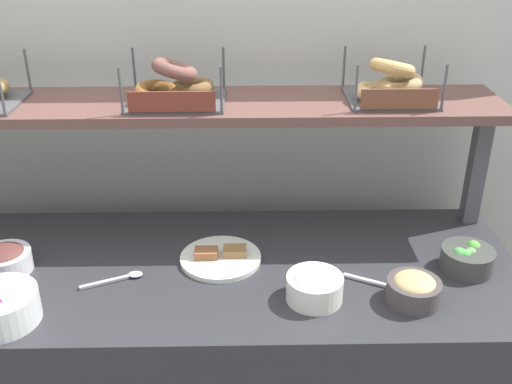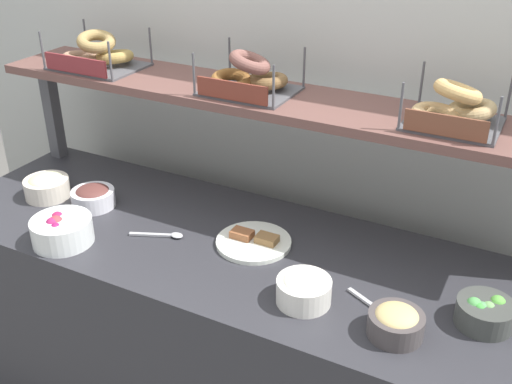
{
  "view_description": "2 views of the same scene",
  "coord_description": "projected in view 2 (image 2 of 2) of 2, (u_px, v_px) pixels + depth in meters",
  "views": [
    {
      "loc": [
        0.19,
        -1.5,
        1.85
      ],
      "look_at": [
        0.22,
        0.05,
        1.07
      ],
      "focal_mm": 41.85,
      "sensor_mm": 36.0,
      "label": 1
    },
    {
      "loc": [
        0.89,
        -1.44,
        1.93
      ],
      "look_at": [
        0.11,
        0.06,
        1.03
      ],
      "focal_mm": 42.68,
      "sensor_mm": 36.0,
      "label": 2
    }
  ],
  "objects": [
    {
      "name": "bowl_chocolate_spread",
      "position": [
        93.0,
        196.0,
        2.19
      ],
      "size": [
        0.16,
        0.16,
        0.08
      ],
      "color": "silver",
      "rests_on": "deli_counter"
    },
    {
      "name": "serving_spoon_near_plate",
      "position": [
        165.0,
        235.0,
        2.02
      ],
      "size": [
        0.17,
        0.08,
        0.01
      ],
      "color": "#B7B7BC",
      "rests_on": "deli_counter"
    },
    {
      "name": "bowl_hummus",
      "position": [
        396.0,
        322.0,
        1.58
      ],
      "size": [
        0.15,
        0.15,
        0.08
      ],
      "color": "#494343",
      "rests_on": "deli_counter"
    },
    {
      "name": "bowl_cream_cheese",
      "position": [
        304.0,
        289.0,
        1.7
      ],
      "size": [
        0.16,
        0.16,
        0.09
      ],
      "color": "white",
      "rests_on": "deli_counter"
    },
    {
      "name": "serving_plate_white",
      "position": [
        254.0,
        241.0,
        1.98
      ],
      "size": [
        0.25,
        0.25,
        0.04
      ],
      "color": "white",
      "rests_on": "deli_counter"
    },
    {
      "name": "bagel_basket_sesame",
      "position": [
        454.0,
        109.0,
        1.73
      ],
      "size": [
        0.27,
        0.24,
        0.14
      ],
      "color": "#4C4C51",
      "rests_on": "upper_shelf"
    },
    {
      "name": "back_wall",
      "position": [
        291.0,
        91.0,
        2.27
      ],
      "size": [
        3.22,
        0.06,
        2.4
      ],
      "primitive_type": "cube",
      "color": "#B9BBB4",
      "rests_on": "ground_plane"
    },
    {
      "name": "bagel_basket_cinnamon_raisin",
      "position": [
        249.0,
        78.0,
        1.99
      ],
      "size": [
        0.3,
        0.26,
        0.14
      ],
      "color": "#4C4C51",
      "rests_on": "upper_shelf"
    },
    {
      "name": "upper_shelf",
      "position": [
        256.0,
        96.0,
        2.02
      ],
      "size": [
        1.98,
        0.32,
        0.03
      ],
      "primitive_type": "cube",
      "color": "brown",
      "rests_on": "shelf_riser_left"
    },
    {
      "name": "shelf_riser_left",
      "position": [
        52.0,
        111.0,
        2.51
      ],
      "size": [
        0.05,
        0.05,
        0.4
      ],
      "primitive_type": "cube",
      "color": "#4C4C51",
      "rests_on": "deli_counter"
    },
    {
      "name": "bagel_basket_everything",
      "position": [
        97.0,
        56.0,
        2.24
      ],
      "size": [
        0.32,
        0.26,
        0.14
      ],
      "color": "#4C4C51",
      "rests_on": "upper_shelf"
    },
    {
      "name": "bowl_beet_salad",
      "position": [
        62.0,
        230.0,
        1.97
      ],
      "size": [
        0.2,
        0.2,
        0.1
      ],
      "color": "white",
      "rests_on": "deli_counter"
    },
    {
      "name": "deli_counter",
      "position": [
        222.0,
        340.0,
        2.2
      ],
      "size": [
        2.02,
        0.7,
        0.85
      ],
      "primitive_type": "cube",
      "color": "#2D2D33",
      "rests_on": "ground_plane"
    },
    {
      "name": "bowl_potato_salad",
      "position": [
        47.0,
        186.0,
        2.25
      ],
      "size": [
        0.16,
        0.16,
        0.09
      ],
      "color": "silver",
      "rests_on": "deli_counter"
    },
    {
      "name": "serving_spoon_by_edge",
      "position": [
        379.0,
        310.0,
        1.67
      ],
      "size": [
        0.17,
        0.09,
        0.01
      ],
      "color": "#B7B7BC",
      "rests_on": "deli_counter"
    },
    {
      "name": "bowl_veggie_mix",
      "position": [
        485.0,
        312.0,
        1.62
      ],
      "size": [
        0.15,
        0.15,
        0.08
      ],
      "color": "#414340",
      "rests_on": "deli_counter"
    }
  ]
}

